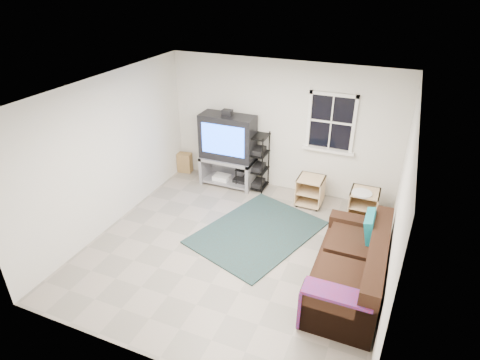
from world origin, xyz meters
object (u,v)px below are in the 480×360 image
at_px(tv_unit, 228,145).
at_px(side_table_right, 364,202).
at_px(av_rack, 252,164).
at_px(side_table_left, 311,189).
at_px(sofa, 352,270).

bearing_deg(tv_unit, side_table_right, -5.25).
xyz_separation_m(tv_unit, av_rack, (0.52, 0.06, -0.37)).
xyz_separation_m(side_table_left, sofa, (1.09, -2.09, 0.03)).
relative_size(tv_unit, sofa, 0.79).
relative_size(side_table_right, sofa, 0.28).
height_order(side_table_right, sofa, sofa).
distance_m(side_table_right, sofa, 1.97).
relative_size(side_table_left, side_table_right, 0.98).
relative_size(av_rack, side_table_right, 2.09).
relative_size(tv_unit, side_table_left, 2.86).
height_order(av_rack, side_table_left, av_rack).
relative_size(side_table_left, sofa, 0.28).
bearing_deg(av_rack, side_table_right, -7.87).
height_order(tv_unit, av_rack, tv_unit).
bearing_deg(side_table_right, sofa, -87.38).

